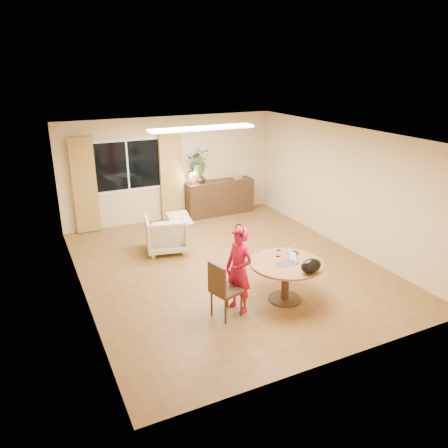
% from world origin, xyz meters
% --- Properties ---
extents(floor, '(6.50, 6.50, 0.00)m').
position_xyz_m(floor, '(0.00, 0.00, 0.00)').
color(floor, brown).
rests_on(floor, ground).
extents(ceiling, '(6.50, 6.50, 0.00)m').
position_xyz_m(ceiling, '(0.00, 0.00, 2.60)').
color(ceiling, white).
rests_on(ceiling, wall_back).
extents(wall_back, '(5.50, 0.00, 5.50)m').
position_xyz_m(wall_back, '(0.00, 3.25, 1.30)').
color(wall_back, '#CEBC86').
rests_on(wall_back, floor).
extents(wall_left, '(0.00, 6.50, 6.50)m').
position_xyz_m(wall_left, '(-2.75, 0.00, 1.30)').
color(wall_left, '#CEBC86').
rests_on(wall_left, floor).
extents(wall_right, '(0.00, 6.50, 6.50)m').
position_xyz_m(wall_right, '(2.75, 0.00, 1.30)').
color(wall_right, '#CEBC86').
rests_on(wall_right, floor).
extents(window, '(1.70, 0.03, 1.30)m').
position_xyz_m(window, '(-1.10, 3.23, 1.50)').
color(window, white).
rests_on(window, wall_back).
extents(curtain_left, '(0.55, 0.08, 2.25)m').
position_xyz_m(curtain_left, '(-2.15, 3.15, 1.15)').
color(curtain_left, olive).
rests_on(curtain_left, wall_back).
extents(curtain_right, '(0.55, 0.08, 2.25)m').
position_xyz_m(curtain_right, '(-0.05, 3.15, 1.15)').
color(curtain_right, olive).
rests_on(curtain_right, wall_back).
extents(ceiling_panel, '(2.20, 0.35, 0.05)m').
position_xyz_m(ceiling_panel, '(0.00, 1.20, 2.57)').
color(ceiling_panel, white).
rests_on(ceiling_panel, ceiling).
extents(dining_table, '(1.22, 1.22, 0.70)m').
position_xyz_m(dining_table, '(0.31, -1.56, 0.55)').
color(dining_table, brown).
rests_on(dining_table, floor).
extents(dining_chair, '(0.55, 0.52, 0.95)m').
position_xyz_m(dining_chair, '(-0.81, -1.58, 0.47)').
color(dining_chair, '#301E10').
rests_on(dining_chair, floor).
extents(child, '(0.60, 0.49, 1.42)m').
position_xyz_m(child, '(-0.54, -1.49, 0.71)').
color(child, red).
rests_on(child, floor).
extents(laptop, '(0.34, 0.24, 0.22)m').
position_xyz_m(laptop, '(0.26, -1.61, 0.81)').
color(laptop, '#B7B7BC').
rests_on(laptop, dining_table).
extents(tumbler, '(0.10, 0.10, 0.11)m').
position_xyz_m(tumbler, '(0.32, -1.30, 0.75)').
color(tumbler, white).
rests_on(tumbler, dining_table).
extents(wine_glass, '(0.08, 0.08, 0.20)m').
position_xyz_m(wine_glass, '(0.67, -1.31, 0.80)').
color(wine_glass, white).
rests_on(wine_glass, dining_table).
extents(pot_lid, '(0.24, 0.24, 0.03)m').
position_xyz_m(pot_lid, '(0.61, -1.31, 0.71)').
color(pot_lid, white).
rests_on(pot_lid, dining_table).
extents(handbag, '(0.36, 0.22, 0.24)m').
position_xyz_m(handbag, '(0.44, -2.06, 0.82)').
color(handbag, black).
rests_on(handbag, dining_table).
extents(armchair, '(0.99, 1.01, 0.78)m').
position_xyz_m(armchair, '(-0.84, 1.29, 0.39)').
color(armchair, beige).
rests_on(armchair, floor).
extents(throw, '(0.48, 0.58, 0.03)m').
position_xyz_m(throw, '(-0.55, 1.20, 0.80)').
color(throw, beige).
rests_on(throw, armchair).
extents(sideboard, '(1.82, 0.44, 0.91)m').
position_xyz_m(sideboard, '(1.23, 3.01, 0.45)').
color(sideboard, '#301E10').
rests_on(sideboard, floor).
extents(vase, '(0.24, 0.24, 0.25)m').
position_xyz_m(vase, '(0.70, 3.01, 1.03)').
color(vase, black).
rests_on(vase, sideboard).
extents(bouquet, '(0.72, 0.67, 0.66)m').
position_xyz_m(bouquet, '(0.65, 3.01, 1.49)').
color(bouquet, '#2A6526').
rests_on(bouquet, vase).
extents(book_stack, '(0.23, 0.19, 0.08)m').
position_xyz_m(book_stack, '(1.76, 3.01, 0.95)').
color(book_stack, brown).
rests_on(book_stack, sideboard).
extents(desk_lamp, '(0.18, 0.18, 0.36)m').
position_xyz_m(desk_lamp, '(0.41, 2.96, 1.09)').
color(desk_lamp, black).
rests_on(desk_lamp, sideboard).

